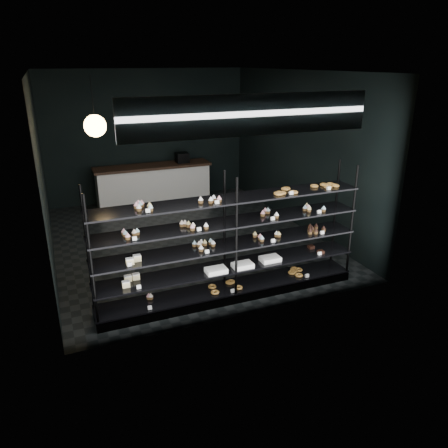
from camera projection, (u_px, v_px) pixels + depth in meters
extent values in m
cube|color=black|center=(186.00, 238.00, 8.80)|extent=(5.00, 6.00, 0.01)
cube|color=black|center=(181.00, 71.00, 7.68)|extent=(5.00, 6.00, 0.01)
cube|color=black|center=(148.00, 136.00, 10.84)|extent=(5.00, 0.01, 3.20)
cube|color=black|center=(252.00, 206.00, 5.64)|extent=(5.00, 0.01, 3.20)
cube|color=black|center=(42.00, 172.00, 7.36)|extent=(0.01, 6.00, 3.20)
cube|color=black|center=(298.00, 151.00, 9.13)|extent=(0.01, 6.00, 3.20)
cube|color=black|center=(230.00, 293.00, 6.63)|extent=(4.00, 0.50, 0.12)
cylinder|color=black|center=(91.00, 265.00, 5.42)|extent=(0.04, 0.04, 1.85)
cylinder|color=black|center=(88.00, 252.00, 5.80)|extent=(0.04, 0.04, 1.85)
cylinder|color=black|center=(236.00, 242.00, 6.12)|extent=(0.04, 0.04, 1.85)
cylinder|color=black|center=(225.00, 231.00, 6.50)|extent=(0.04, 0.04, 1.85)
cylinder|color=black|center=(352.00, 223.00, 6.81)|extent=(0.04, 0.04, 1.85)
cylinder|color=black|center=(335.00, 215.00, 7.20)|extent=(0.04, 0.04, 1.85)
cube|color=black|center=(230.00, 287.00, 6.60)|extent=(4.00, 0.50, 0.03)
cube|color=black|center=(230.00, 267.00, 6.48)|extent=(4.00, 0.50, 0.02)
cube|color=black|center=(230.00, 245.00, 6.36)|extent=(4.00, 0.50, 0.02)
cube|color=black|center=(230.00, 222.00, 6.23)|extent=(4.00, 0.50, 0.02)
cube|color=black|center=(230.00, 199.00, 6.11)|extent=(4.00, 0.50, 0.02)
cube|color=white|center=(149.00, 211.00, 5.52)|extent=(0.06, 0.04, 0.06)
cube|color=white|center=(214.00, 203.00, 5.83)|extent=(0.06, 0.04, 0.06)
cube|color=white|center=(292.00, 193.00, 6.25)|extent=(0.05, 0.04, 0.06)
cube|color=white|center=(330.00, 188.00, 6.48)|extent=(0.06, 0.04, 0.06)
cube|color=white|center=(131.00, 239.00, 5.55)|extent=(0.06, 0.04, 0.06)
cube|color=white|center=(199.00, 229.00, 5.87)|extent=(0.05, 0.04, 0.06)
cube|color=white|center=(270.00, 219.00, 6.26)|extent=(0.06, 0.04, 0.06)
cube|color=white|center=(320.00, 212.00, 6.55)|extent=(0.06, 0.04, 0.06)
cube|color=white|center=(126.00, 265.00, 5.64)|extent=(0.06, 0.04, 0.06)
cube|color=white|center=(210.00, 251.00, 6.05)|extent=(0.06, 0.04, 0.06)
cube|color=white|center=(274.00, 241.00, 6.41)|extent=(0.05, 0.04, 0.06)
cube|color=white|center=(320.00, 233.00, 6.69)|extent=(0.06, 0.04, 0.06)
cube|color=white|center=(138.00, 287.00, 5.81)|extent=(0.06, 0.04, 0.06)
cube|color=white|center=(319.00, 254.00, 6.82)|extent=(0.06, 0.04, 0.06)
cube|color=white|center=(150.00, 308.00, 5.99)|extent=(0.06, 0.04, 0.06)
cube|color=white|center=(231.00, 291.00, 6.41)|extent=(0.05, 0.04, 0.06)
cube|color=white|center=(307.00, 276.00, 6.87)|extent=(0.06, 0.04, 0.06)
cube|color=#0F0D41|center=(252.00, 115.00, 5.31)|extent=(3.20, 0.04, 0.45)
cube|color=white|center=(252.00, 115.00, 5.29)|extent=(3.30, 0.02, 0.50)
cylinder|color=black|center=(92.00, 95.00, 6.38)|extent=(0.01, 0.01, 0.56)
sphere|color=#FFB959|center=(95.00, 126.00, 6.54)|extent=(0.33, 0.33, 0.33)
cube|color=silver|center=(154.00, 186.00, 10.80)|extent=(2.73, 0.60, 0.92)
cube|color=black|center=(153.00, 166.00, 10.63)|extent=(2.84, 0.65, 0.06)
cube|color=black|center=(182.00, 158.00, 10.84)|extent=(0.30, 0.30, 0.25)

